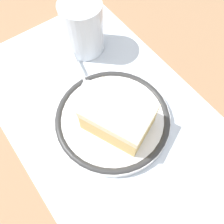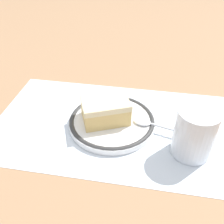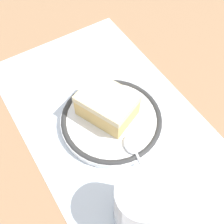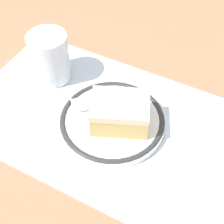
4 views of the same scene
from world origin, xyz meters
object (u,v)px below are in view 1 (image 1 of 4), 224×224
at_px(plate, 112,119).
at_px(spoon, 85,80).
at_px(cup, 83,30).
at_px(cake_slice, 118,117).

height_order(plate, spoon, spoon).
bearing_deg(plate, cup, 161.53).
bearing_deg(cake_slice, cup, 163.28).
xyz_separation_m(plate, cake_slice, (0.01, 0.00, 0.03)).
bearing_deg(spoon, cake_slice, -1.67).
distance_m(spoon, cup, 0.10).
bearing_deg(spoon, plate, -2.76).
bearing_deg(cake_slice, spoon, 178.33).
bearing_deg(cup, cake_slice, -16.72).
xyz_separation_m(cake_slice, spoon, (-0.10, 0.00, -0.02)).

